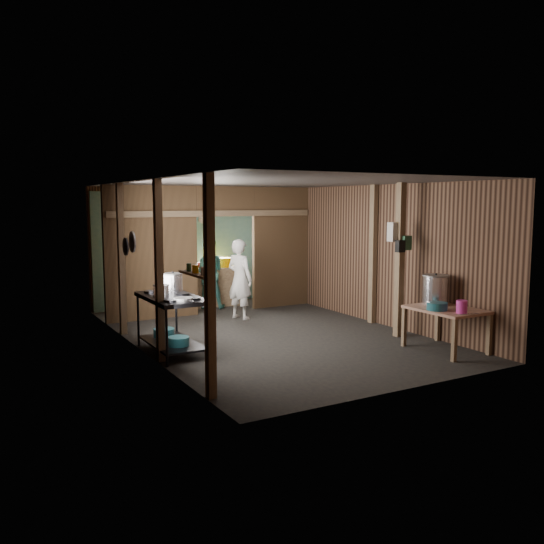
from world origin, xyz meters
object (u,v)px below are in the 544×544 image
yellow_tub (224,262)px  cook (240,279)px  stove_pot_large (173,283)px  pink_bucket (462,307)px  stock_pot (436,290)px  gas_range (172,325)px  prep_table (445,329)px

yellow_tub → cook: cook is taller
stove_pot_large → pink_bucket: bearing=-38.5°
stove_pot_large → cook: bearing=37.3°
stove_pot_large → pink_bucket: size_ratio=1.65×
stock_pot → cook: cook is taller
stock_pot → pink_bucket: size_ratio=2.57×
stove_pot_large → stock_pot: bearing=-28.6°
pink_bucket → yellow_tub: (-1.16, 5.74, 0.19)m
gas_range → pink_bucket: gas_range is taller
pink_bucket → cook: (-1.55, 4.17, 0.03)m
prep_table → pink_bucket: bearing=-105.3°
stock_pot → gas_range: bearing=157.3°
pink_bucket → stock_pot: bearing=73.4°
prep_table → stock_pot: (0.11, 0.34, 0.56)m
prep_table → pink_bucket: (-0.11, -0.40, 0.43)m
stock_pot → cook: bearing=117.3°
yellow_tub → stove_pot_large: bearing=-127.0°
cook → stove_pot_large: bearing=104.7°
stove_pot_large → cook: cook is taller
yellow_tub → prep_table: bearing=-76.6°
stove_pot_large → cook: (1.88, 1.44, -0.23)m
gas_range → yellow_tub: (2.44, 3.40, 0.51)m
stove_pot_large → stock_pot: size_ratio=0.64×
stock_pot → cook: size_ratio=0.31×
prep_table → yellow_tub: bearing=103.4°
cook → stock_pot: bearing=-175.3°
yellow_tub → cook: 1.63m
stock_pot → pink_bucket: (-0.22, -0.74, -0.13)m
gas_range → cook: size_ratio=0.95×
prep_table → cook: bearing=113.8°
stock_pot → prep_table: bearing=-108.0°
pink_bucket → yellow_tub: 5.86m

